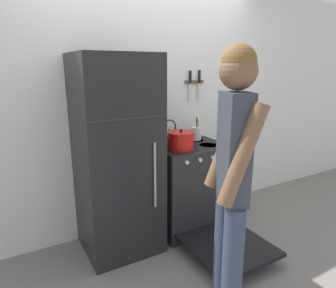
% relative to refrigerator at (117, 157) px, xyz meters
% --- Properties ---
extents(ground_plane, '(14.00, 14.00, 0.00)m').
position_rel_refrigerator_xyz_m(ground_plane, '(0.48, 0.32, -0.90)').
color(ground_plane, slate).
extents(wall_back, '(10.00, 0.06, 2.55)m').
position_rel_refrigerator_xyz_m(wall_back, '(0.48, 0.35, 0.38)').
color(wall_back, silver).
rests_on(wall_back, ground_plane).
extents(refrigerator, '(0.67, 0.66, 1.80)m').
position_rel_refrigerator_xyz_m(refrigerator, '(0.00, 0.00, 0.00)').
color(refrigerator, black).
rests_on(refrigerator, ground_plane).
extents(stove_range, '(0.74, 1.34, 0.91)m').
position_rel_refrigerator_xyz_m(stove_range, '(0.78, -0.03, -0.45)').
color(stove_range, '#232326').
rests_on(stove_range, ground_plane).
extents(dutch_oven_pot, '(0.30, 0.26, 0.20)m').
position_rel_refrigerator_xyz_m(dutch_oven_pot, '(0.61, -0.11, 0.10)').
color(dutch_oven_pot, red).
rests_on(dutch_oven_pot, stove_range).
extents(tea_kettle, '(0.26, 0.21, 0.26)m').
position_rel_refrigerator_xyz_m(tea_kettle, '(0.62, 0.13, 0.09)').
color(tea_kettle, silver).
rests_on(tea_kettle, stove_range).
extents(utensil_jar, '(0.11, 0.11, 0.25)m').
position_rel_refrigerator_xyz_m(utensil_jar, '(0.96, 0.14, 0.08)').
color(utensil_jar, silver).
rests_on(utensil_jar, stove_range).
extents(person, '(0.38, 0.44, 1.81)m').
position_rel_refrigerator_xyz_m(person, '(0.29, -1.19, 0.13)').
color(person, '#38425B').
rests_on(person, ground_plane).
extents(wall_knife_strip, '(0.24, 0.03, 0.33)m').
position_rel_refrigerator_xyz_m(wall_knife_strip, '(1.04, 0.30, 0.63)').
color(wall_knife_strip, brown).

